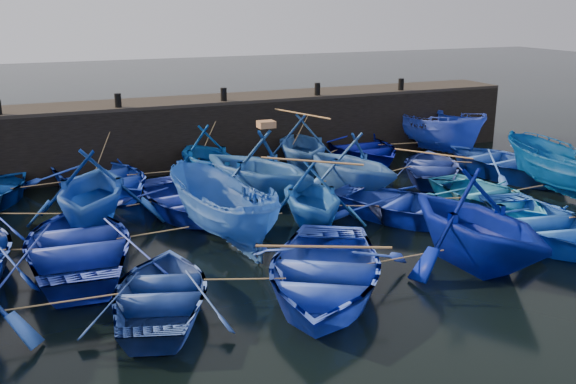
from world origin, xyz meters
name	(u,v)px	position (x,y,z in m)	size (l,w,h in m)	color
ground	(335,249)	(0.00, 0.00, 0.00)	(120.00, 120.00, 0.00)	black
quay_wall	(218,131)	(0.00, 10.50, 1.25)	(26.00, 2.50, 2.50)	black
quay_top	(217,99)	(0.00, 10.50, 2.56)	(26.00, 2.50, 0.12)	black
bollard_1	(118,100)	(-4.00, 9.60, 2.87)	(0.24, 0.24, 0.50)	black
bollard_2	(224,94)	(0.00, 9.60, 2.87)	(0.24, 0.24, 0.50)	black
bollard_3	(317,89)	(4.00, 9.60, 2.87)	(0.24, 0.24, 0.50)	black
bollard_4	(401,84)	(8.00, 9.60, 2.87)	(0.24, 0.24, 0.50)	black
boat_1	(100,177)	(-5.06, 7.71, 0.57)	(3.94, 5.51, 1.14)	blue
boat_2	(206,155)	(-1.32, 7.61, 1.04)	(3.41, 3.96, 2.08)	#0747A2
boat_3	(301,144)	(2.42, 7.64, 1.12)	(3.66, 4.25, 2.23)	#27549A
boat_4	(359,147)	(5.45, 8.54, 0.54)	(3.74, 5.23, 1.09)	#000775
boat_5	(436,130)	(9.03, 8.28, 1.03)	(2.00, 5.32, 2.06)	#223AAD
boat_7	(93,188)	(-5.65, 4.18, 1.21)	(3.96, 4.59, 2.42)	#143F9D
boat_8	(186,199)	(-2.93, 4.32, 0.50)	(3.46, 4.84, 1.00)	#1D2F97
boat_9	(258,166)	(-0.45, 4.62, 1.23)	(4.04, 4.68, 2.46)	#1D4E92
boat_10	(350,163)	(2.75, 4.32, 1.09)	(3.58, 4.15, 2.19)	#28549D
boat_11	(432,166)	(6.53, 4.94, 0.45)	(3.13, 4.37, 0.91)	navy
boat_12	(500,161)	(9.20, 4.37, 0.53)	(3.68, 5.14, 1.07)	#1D43AD
boat_14	(80,243)	(-6.32, 1.53, 0.57)	(3.92, 5.48, 1.14)	#1B2F9C
boat_15	(221,209)	(-2.61, 1.68, 0.93)	(1.81, 4.81, 1.86)	#214FA5
boat_16	(311,195)	(0.13, 1.80, 0.98)	(3.20, 3.72, 1.96)	blue
boat_17	(405,205)	(2.99, 1.28, 0.49)	(3.35, 4.68, 0.97)	navy
boat_18	(489,197)	(5.89, 1.00, 0.47)	(3.26, 4.56, 0.95)	blue
boat_19	(565,171)	(9.07, 1.13, 0.95)	(1.85, 4.92, 1.90)	navy
boat_21	(163,291)	(-4.95, -1.73, 0.44)	(3.03, 4.23, 0.88)	navy
boat_22	(323,272)	(-1.49, -2.37, 0.56)	(3.86, 5.39, 1.12)	blue
boat_23	(476,219)	(2.66, -2.33, 1.22)	(3.99, 4.63, 2.44)	#000F80
boat_24	(544,223)	(5.55, -1.67, 0.51)	(3.51, 4.90, 1.02)	blue
wooden_crate	(266,124)	(-0.15, 4.62, 2.57)	(0.53, 0.43, 0.21)	#90623E
mooring_ropes	(273,174)	(0.14, 4.84, 0.86)	(17.85, 12.14, 2.10)	tan
loose_oars	(346,160)	(1.90, 3.00, 1.58)	(10.28, 12.08, 1.39)	#99724C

